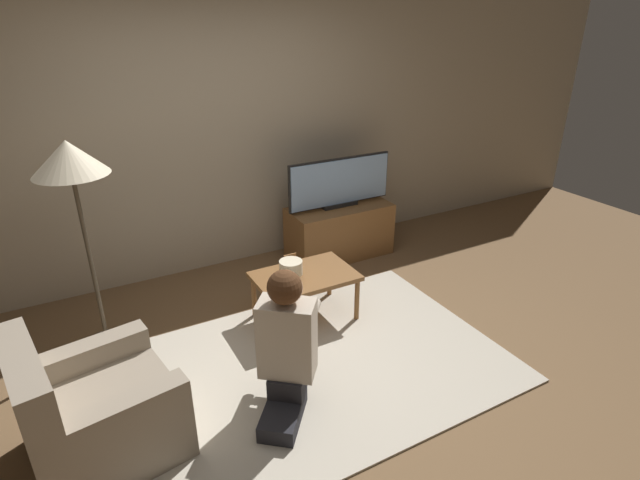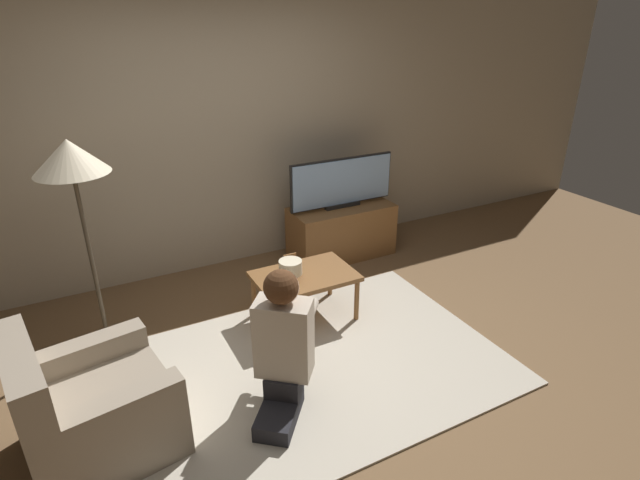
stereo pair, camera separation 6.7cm
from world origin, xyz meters
The scene contains 11 objects.
ground_plane centered at (0.00, 0.00, 0.00)m, with size 10.00×10.00×0.00m, color brown.
wall_back centered at (0.00, 1.93, 1.30)m, with size 10.00×0.06×2.60m.
rug centered at (0.00, 0.00, 0.01)m, with size 2.75×1.83×0.02m.
tv_stand centered at (1.13, 1.49, 0.27)m, with size 1.05×0.47×0.54m.
tv centered at (1.13, 1.49, 0.79)m, with size 1.12×0.08×0.50m.
coffee_table centered at (0.27, 0.59, 0.37)m, with size 0.79×0.53×0.41m.
floor_lamp centered at (-1.22, 1.03, 1.38)m, with size 0.49×0.49×1.57m.
armchair centered at (-1.38, -0.08, 0.27)m, with size 0.88×0.85×0.81m.
person_kneeling centered at (-0.29, -0.26, 0.51)m, with size 0.67×0.75×0.97m.
picture_frame centered at (0.19, 0.70, 0.49)m, with size 0.11×0.01×0.15m.
table_lamp centered at (0.13, 0.55, 0.52)m, with size 0.18×0.18×0.17m.
Camera 1 is at (-1.31, -2.53, 2.31)m, focal length 28.00 mm.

